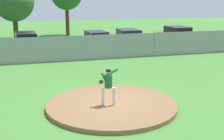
% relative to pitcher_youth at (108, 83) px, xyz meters
% --- Properties ---
extents(ground_plane, '(80.00, 80.00, 0.00)m').
position_rel_pitcher_youth_xyz_m(ground_plane, '(0.22, 6.22, -1.15)').
color(ground_plane, '#427A33').
extents(asphalt_strip, '(44.00, 7.00, 0.01)m').
position_rel_pitcher_youth_xyz_m(asphalt_strip, '(0.22, 14.72, -1.15)').
color(asphalt_strip, '#2B2B2D').
rests_on(asphalt_strip, ground_plane).
extents(pitchers_mound, '(5.66, 5.66, 0.19)m').
position_rel_pitcher_youth_xyz_m(pitchers_mound, '(0.22, 0.22, -1.06)').
color(pitchers_mound, brown).
rests_on(pitchers_mound, ground_plane).
extents(pitcher_youth, '(0.83, 0.32, 1.62)m').
position_rel_pitcher_youth_xyz_m(pitcher_youth, '(0.00, 0.00, 0.00)').
color(pitcher_youth, silver).
rests_on(pitcher_youth, pitchers_mound).
extents(baseball, '(0.07, 0.07, 0.07)m').
position_rel_pitcher_youth_xyz_m(baseball, '(0.80, 0.83, -0.93)').
color(baseball, white).
rests_on(baseball, pitchers_mound).
extents(chainlink_fence, '(31.89, 0.07, 1.97)m').
position_rel_pitcher_youth_xyz_m(chainlink_fence, '(0.22, 10.22, -0.22)').
color(chainlink_fence, gray).
rests_on(chainlink_fence, ground_plane).
extents(parked_car_white, '(2.06, 4.13, 1.65)m').
position_rel_pitcher_youth_xyz_m(parked_car_white, '(2.88, 14.30, -0.37)').
color(parked_car_white, silver).
rests_on(parked_car_white, ground_plane).
extents(parked_car_navy, '(2.06, 4.81, 1.66)m').
position_rel_pitcher_youth_xyz_m(parked_car_navy, '(-3.07, 14.97, -0.36)').
color(parked_car_navy, '#161E4C').
rests_on(parked_car_navy, ground_plane).
extents(parked_car_red, '(2.16, 4.49, 1.79)m').
position_rel_pitcher_youth_xyz_m(parked_car_red, '(11.00, 14.77, -0.31)').
color(parked_car_red, '#A81919').
rests_on(parked_car_red, ground_plane).
extents(parked_car_silver, '(2.03, 4.33, 1.71)m').
position_rel_pitcher_youth_xyz_m(parked_car_silver, '(5.93, 14.49, -0.35)').
color(parked_car_silver, '#B7BABF').
rests_on(parked_car_silver, ground_plane).
extents(tree_broad_left, '(4.27, 4.27, 6.18)m').
position_rel_pitcher_youth_xyz_m(tree_broad_left, '(-3.99, 23.20, 2.87)').
color(tree_broad_left, '#4C331E').
rests_on(tree_broad_left, ground_plane).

